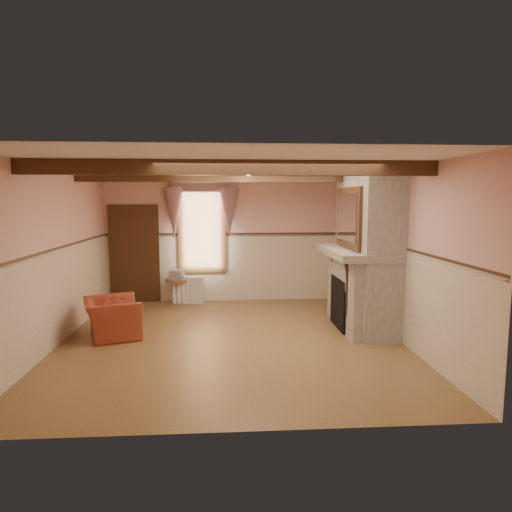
{
  "coord_description": "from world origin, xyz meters",
  "views": [
    {
      "loc": [
        -0.09,
        -7.26,
        2.29
      ],
      "look_at": [
        0.46,
        0.8,
        1.28
      ],
      "focal_mm": 32.0,
      "sensor_mm": 36.0,
      "label": 1
    }
  ],
  "objects": [
    {
      "name": "jar_yellow",
      "position": [
        2.24,
        0.25,
        1.48
      ],
      "size": [
        0.06,
        0.06,
        0.12
      ],
      "primitive_type": "cylinder",
      "color": "yellow",
      "rests_on": "mantel"
    },
    {
      "name": "ceiling",
      "position": [
        0.0,
        0.0,
        2.8
      ],
      "size": [
        5.5,
        6.0,
        0.01
      ],
      "primitive_type": "cube",
      "color": "silver",
      "rests_on": "wall_back"
    },
    {
      "name": "fireplace",
      "position": [
        2.42,
        0.6,
        1.4
      ],
      "size": [
        0.85,
        2.0,
        2.8
      ],
      "primitive_type": "cube",
      "color": "gray",
      "rests_on": "floor"
    },
    {
      "name": "wall_front",
      "position": [
        0.0,
        -3.0,
        1.4
      ],
      "size": [
        5.5,
        0.02,
        2.8
      ],
      "primitive_type": "cube",
      "color": "#DAA097",
      "rests_on": "floor"
    },
    {
      "name": "window_drapes",
      "position": [
        -0.6,
        2.88,
        2.25
      ],
      "size": [
        1.3,
        0.14,
        1.4
      ],
      "primitive_type": "cube",
      "color": "gray",
      "rests_on": "wall_back"
    },
    {
      "name": "ceiling_beam_front",
      "position": [
        0.0,
        -1.2,
        2.7
      ],
      "size": [
        5.5,
        0.18,
        0.2
      ],
      "primitive_type": "cube",
      "color": "black",
      "rests_on": "ceiling"
    },
    {
      "name": "floor",
      "position": [
        0.0,
        0.0,
        0.0
      ],
      "size": [
        5.5,
        6.0,
        0.01
      ],
      "primitive_type": "cube",
      "color": "brown",
      "rests_on": "ground"
    },
    {
      "name": "book_stack",
      "position": [
        -1.14,
        2.72,
        0.65
      ],
      "size": [
        0.34,
        0.38,
        0.2
      ],
      "primitive_type": "cube",
      "rotation": [
        0.0,
        0.0,
        -0.27
      ],
      "color": "#B7AD8C",
      "rests_on": "side_table"
    },
    {
      "name": "mantel_clock",
      "position": [
        2.24,
        1.13,
        1.52
      ],
      "size": [
        0.14,
        0.24,
        0.2
      ],
      "primitive_type": "cube",
      "color": "black",
      "rests_on": "mantel"
    },
    {
      "name": "wall_back",
      "position": [
        0.0,
        3.0,
        1.4
      ],
      "size": [
        5.5,
        0.02,
        2.8
      ],
      "primitive_type": "cube",
      "color": "#DAA097",
      "rests_on": "floor"
    },
    {
      "name": "bowl",
      "position": [
        2.24,
        0.81,
        1.46
      ],
      "size": [
        0.32,
        0.32,
        0.08
      ],
      "primitive_type": "imported",
      "color": "brown",
      "rests_on": "mantel"
    },
    {
      "name": "firebox",
      "position": [
        2.0,
        0.6,
        0.45
      ],
      "size": [
        0.2,
        0.95,
        0.9
      ],
      "primitive_type": "cube",
      "color": "black",
      "rests_on": "floor"
    },
    {
      "name": "wainscot",
      "position": [
        0.0,
        0.0,
        0.75
      ],
      "size": [
        5.5,
        6.0,
        1.5
      ],
      "primitive_type": null,
      "color": "beige",
      "rests_on": "floor"
    },
    {
      "name": "wall_left",
      "position": [
        -2.75,
        0.0,
        1.4
      ],
      "size": [
        0.02,
        6.0,
        2.8
      ],
      "primitive_type": "cube",
      "color": "#DAA097",
      "rests_on": "floor"
    },
    {
      "name": "ceiling_beam_back",
      "position": [
        0.0,
        1.2,
        2.7
      ],
      "size": [
        5.5,
        0.18,
        0.2
      ],
      "primitive_type": "cube",
      "color": "black",
      "rests_on": "ceiling"
    },
    {
      "name": "chair_rail",
      "position": [
        0.0,
        0.0,
        1.5
      ],
      "size": [
        5.5,
        6.0,
        0.08
      ],
      "primitive_type": null,
      "color": "black",
      "rests_on": "wainscot"
    },
    {
      "name": "armchair",
      "position": [
        -1.98,
        0.31,
        0.32
      ],
      "size": [
        1.13,
        1.21,
        0.64
      ],
      "primitive_type": "imported",
      "rotation": [
        0.0,
        0.0,
        1.9
      ],
      "color": "maroon",
      "rests_on": "floor"
    },
    {
      "name": "side_table",
      "position": [
        -1.15,
        2.7,
        0.28
      ],
      "size": [
        0.53,
        0.53,
        0.55
      ],
      "primitive_type": "cylinder",
      "rotation": [
        0.0,
        0.0,
        0.05
      ],
      "color": "brown",
      "rests_on": "floor"
    },
    {
      "name": "candle_red",
      "position": [
        2.24,
        -0.01,
        1.5
      ],
      "size": [
        0.06,
        0.06,
        0.16
      ],
      "primitive_type": "cylinder",
      "color": "#B12015",
      "rests_on": "mantel"
    },
    {
      "name": "radiator",
      "position": [
        -0.91,
        2.7,
        0.3
      ],
      "size": [
        0.72,
        0.3,
        0.6
      ],
      "primitive_type": "cube",
      "rotation": [
        0.0,
        0.0,
        -0.17
      ],
      "color": "beige",
      "rests_on": "floor"
    },
    {
      "name": "overmantel_mirror",
      "position": [
        2.06,
        0.6,
        1.97
      ],
      "size": [
        0.06,
        1.44,
        1.04
      ],
      "primitive_type": "cube",
      "color": "silver",
      "rests_on": "fireplace"
    },
    {
      "name": "window",
      "position": [
        -0.6,
        2.97,
        1.65
      ],
      "size": [
        1.06,
        0.08,
        2.02
      ],
      "primitive_type": "cube",
      "color": "white",
      "rests_on": "wall_back"
    },
    {
      "name": "mantel",
      "position": [
        2.24,
        0.6,
        1.36
      ],
      "size": [
        1.05,
        2.05,
        0.12
      ],
      "primitive_type": "cube",
      "color": "gray",
      "rests_on": "fireplace"
    },
    {
      "name": "door",
      "position": [
        -2.1,
        2.94,
        1.05
      ],
      "size": [
        1.1,
        0.1,
        2.1
      ],
      "primitive_type": "cube",
      "color": "black",
      "rests_on": "floor"
    },
    {
      "name": "wall_right",
      "position": [
        2.75,
        0.0,
        1.4
      ],
      "size": [
        0.02,
        6.0,
        2.8
      ],
      "primitive_type": "cube",
      "color": "#DAA097",
      "rests_on": "floor"
    },
    {
      "name": "oil_lamp",
      "position": [
        2.24,
        1.13,
        1.56
      ],
      "size": [
        0.11,
        0.11,
        0.28
      ],
      "primitive_type": "cylinder",
      "color": "gold",
      "rests_on": "mantel"
    }
  ]
}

